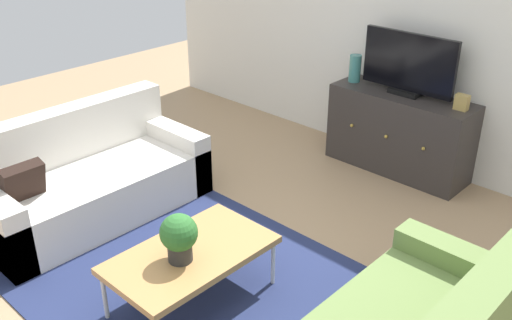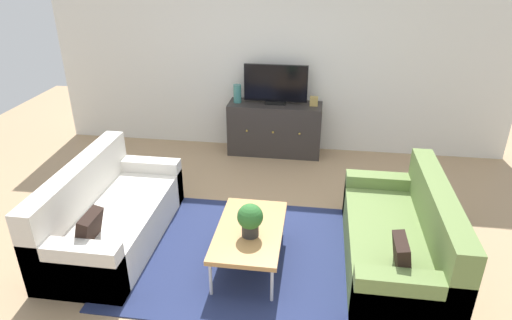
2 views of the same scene
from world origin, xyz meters
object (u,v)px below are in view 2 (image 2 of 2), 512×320
at_px(tv_console, 275,129).
at_px(mantel_clock, 314,101).
at_px(potted_plant, 250,219).
at_px(glass_vase, 237,94).
at_px(coffee_table, 250,231).
at_px(flat_screen_tv, 276,85).
at_px(couch_right_side, 404,242).
at_px(couch_left_side, 107,217).

relative_size(tv_console, mantel_clock, 10.00).
bearing_deg(potted_plant, glass_vase, 102.64).
relative_size(coffee_table, tv_console, 0.80).
height_order(flat_screen_tv, glass_vase, flat_screen_tv).
bearing_deg(couch_right_side, potted_plant, -169.57).
bearing_deg(flat_screen_tv, glass_vase, -177.84).
bearing_deg(mantel_clock, tv_console, -180.00).
bearing_deg(mantel_clock, potted_plant, -100.13).
distance_m(couch_left_side, coffee_table, 1.48).
bearing_deg(glass_vase, potted_plant, -77.36).
height_order(glass_vase, mantel_clock, glass_vase).
relative_size(flat_screen_tv, mantel_clock, 6.68).
bearing_deg(glass_vase, mantel_clock, 0.00).
distance_m(flat_screen_tv, glass_vase, 0.55).
distance_m(potted_plant, tv_console, 2.64).
xyz_separation_m(potted_plant, mantel_clock, (0.47, 2.63, 0.24)).
height_order(couch_left_side, flat_screen_tv, flat_screen_tv).
bearing_deg(couch_left_side, flat_screen_tv, 59.15).
bearing_deg(mantel_clock, couch_right_side, -68.90).
bearing_deg(mantel_clock, glass_vase, 180.00).
bearing_deg(couch_right_side, coffee_table, -173.56).
height_order(tv_console, glass_vase, glass_vase).
xyz_separation_m(glass_vase, mantel_clock, (1.06, 0.00, -0.06)).
bearing_deg(potted_plant, tv_console, 91.31).
bearing_deg(glass_vase, couch_right_side, -50.24).
bearing_deg(coffee_table, potted_plant, -78.08).
relative_size(coffee_table, flat_screen_tv, 1.19).
height_order(coffee_table, mantel_clock, mantel_clock).
height_order(couch_left_side, potted_plant, couch_left_side).
height_order(potted_plant, tv_console, tv_console).
bearing_deg(coffee_table, tv_console, 90.90).
height_order(couch_right_side, mantel_clock, mantel_clock).
bearing_deg(couch_left_side, coffee_table, -6.17).
bearing_deg(potted_plant, couch_left_side, 170.28).
height_order(coffee_table, glass_vase, glass_vase).
relative_size(couch_right_side, coffee_table, 1.72).
bearing_deg(coffee_table, couch_left_side, 173.83).
bearing_deg(couch_right_side, couch_left_side, 180.00).
height_order(couch_left_side, couch_right_side, same).
distance_m(couch_right_side, flat_screen_tv, 2.89).
distance_m(couch_left_side, flat_screen_tv, 2.88).
relative_size(couch_right_side, mantel_clock, 13.74).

